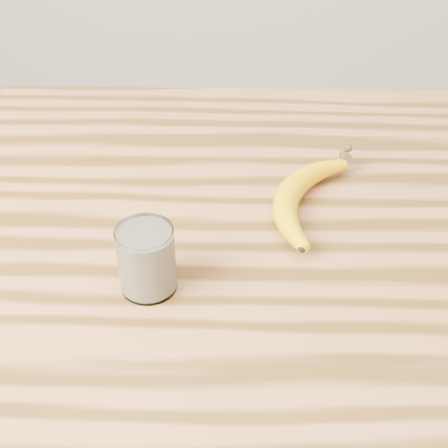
{
  "coord_description": "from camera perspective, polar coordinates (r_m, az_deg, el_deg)",
  "views": [
    {
      "loc": [
        -0.16,
        -0.67,
        1.44
      ],
      "look_at": [
        -0.18,
        -0.04,
        0.93
      ],
      "focal_mm": 50.0,
      "sensor_mm": 36.0,
      "label": 1
    }
  ],
  "objects": [
    {
      "name": "table",
      "position": [
        0.96,
        10.62,
        -5.89
      ],
      "size": [
        1.2,
        0.8,
        0.9
      ],
      "color": "#9E673C",
      "rests_on": "ground"
    },
    {
      "name": "smoothie_glass",
      "position": [
        0.74,
        -7.08,
        -3.22
      ],
      "size": [
        0.07,
        0.07,
        0.09
      ],
      "color": "white",
      "rests_on": "table"
    },
    {
      "name": "banana",
      "position": [
        0.89,
        5.93,
        2.79
      ],
      "size": [
        0.21,
        0.32,
        0.04
      ],
      "primitive_type": null,
      "rotation": [
        0.0,
        0.0,
        -0.38
      ],
      "color": "#EAAC00",
      "rests_on": "table"
    }
  ]
}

